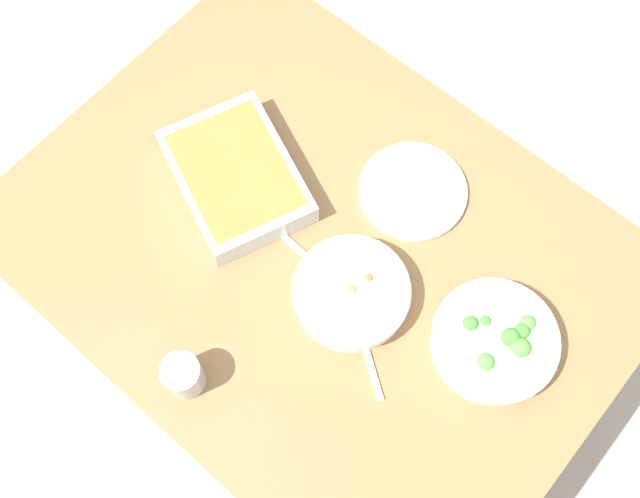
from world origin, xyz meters
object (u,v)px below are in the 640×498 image
at_px(side_plate, 413,191).
at_px(fork_on_table, 284,236).
at_px(spoon_by_stew, 364,342).
at_px(drink_cup, 184,376).
at_px(broccoli_bowl, 495,341).
at_px(baking_dish, 237,174).
at_px(stew_bowl, 351,293).

xyz_separation_m(side_plate, fork_on_table, (-0.13, -0.24, -0.00)).
bearing_deg(spoon_by_stew, drink_cup, -126.93).
bearing_deg(side_plate, spoon_by_stew, -68.05).
distance_m(broccoli_bowl, drink_cup, 0.57).
relative_size(broccoli_bowl, baking_dish, 0.66).
height_order(stew_bowl, baking_dish, same).
height_order(side_plate, spoon_by_stew, side_plate).
relative_size(drink_cup, side_plate, 0.39).
xyz_separation_m(stew_bowl, drink_cup, (-0.13, -0.32, 0.01)).
height_order(drink_cup, fork_on_table, drink_cup).
relative_size(baking_dish, drink_cup, 4.25).
distance_m(stew_bowl, broccoli_bowl, 0.28).
distance_m(stew_bowl, side_plate, 0.26).
height_order(stew_bowl, drink_cup, drink_cup).
relative_size(broccoli_bowl, fork_on_table, 1.33).
bearing_deg(side_plate, stew_bowl, -79.10).
height_order(stew_bowl, fork_on_table, stew_bowl).
xyz_separation_m(broccoli_bowl, spoon_by_stew, (-0.19, -0.15, -0.03)).
relative_size(stew_bowl, spoon_by_stew, 1.44).
bearing_deg(stew_bowl, broccoli_bowl, 21.35).
distance_m(broccoli_bowl, side_plate, 0.35).
bearing_deg(spoon_by_stew, side_plate, 111.95).
xyz_separation_m(stew_bowl, spoon_by_stew, (0.07, -0.05, -0.03)).
xyz_separation_m(stew_bowl, side_plate, (-0.05, 0.26, -0.03)).
distance_m(drink_cup, side_plate, 0.58).
bearing_deg(drink_cup, spoon_by_stew, 53.07).
height_order(stew_bowl, side_plate, stew_bowl).
distance_m(drink_cup, fork_on_table, 0.34).
relative_size(baking_dish, spoon_by_stew, 2.33).
xyz_separation_m(broccoli_bowl, drink_cup, (-0.39, -0.42, 0.01)).
distance_m(side_plate, fork_on_table, 0.28).
relative_size(spoon_by_stew, fork_on_table, 0.87).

